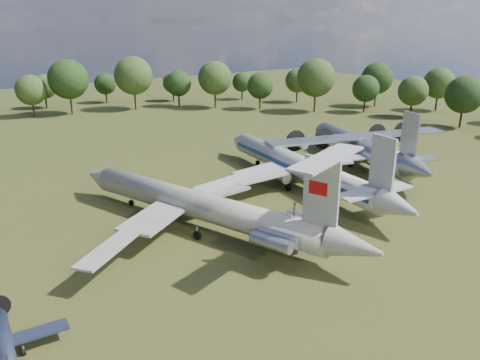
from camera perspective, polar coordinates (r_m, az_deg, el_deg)
ground at (r=60.02m, az=-5.89°, el=-5.39°), size 300.00×300.00×0.00m
il62_airliner at (r=58.02m, az=-4.87°, el=-3.71°), size 50.89×57.57×4.70m
tu104_jet at (r=73.35m, az=7.29°, el=1.13°), size 40.23×51.18×4.82m
an12_transport at (r=86.38m, az=14.44°, el=3.48°), size 43.74×46.53×5.08m
small_prop_west at (r=41.79m, az=-26.76°, el=-17.82°), size 10.27×13.53×1.91m
person_on_il62 at (r=49.76m, az=6.65°, el=-3.62°), size 0.80×0.78×1.85m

